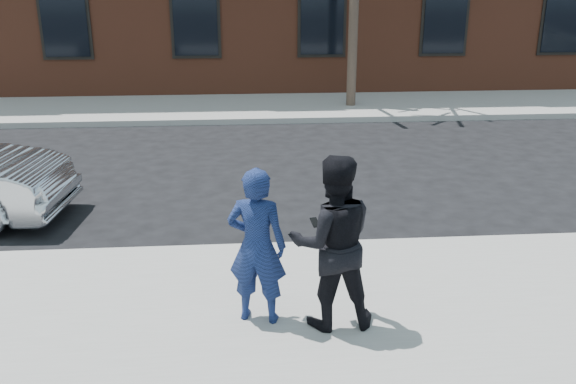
{
  "coord_description": "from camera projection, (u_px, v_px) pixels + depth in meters",
  "views": [
    {
      "loc": [
        1.37,
        -5.96,
        3.52
      ],
      "look_at": [
        1.87,
        0.4,
        1.29
      ],
      "focal_mm": 38.0,
      "sensor_mm": 36.0,
      "label": 1
    }
  ],
  "objects": [
    {
      "name": "ground",
      "position": [
        121.0,
        319.0,
        6.67
      ],
      "size": [
        100.0,
        100.0,
        0.0
      ],
      "primitive_type": "plane",
      "color": "black",
      "rests_on": "ground"
    },
    {
      "name": "near_sidewalk",
      "position": [
        116.0,
        326.0,
        6.41
      ],
      "size": [
        50.0,
        3.5,
        0.15
      ],
      "primitive_type": "cube",
      "color": "gray",
      "rests_on": "ground"
    },
    {
      "name": "near_curb",
      "position": [
        141.0,
        253.0,
        8.11
      ],
      "size": [
        50.0,
        0.1,
        0.15
      ],
      "primitive_type": "cube",
      "color": "#999691",
      "rests_on": "ground"
    },
    {
      "name": "far_sidewalk",
      "position": [
        192.0,
        108.0,
        17.24
      ],
      "size": [
        50.0,
        3.5,
        0.15
      ],
      "primitive_type": "cube",
      "color": "gray",
      "rests_on": "ground"
    },
    {
      "name": "far_curb",
      "position": [
        187.0,
        122.0,
        15.54
      ],
      "size": [
        50.0,
        0.1,
        0.15
      ],
      "primitive_type": "cube",
      "color": "#999691",
      "rests_on": "ground"
    },
    {
      "name": "man_hoodie",
      "position": [
        257.0,
        246.0,
        6.14
      ],
      "size": [
        0.69,
        0.57,
        1.66
      ],
      "rotation": [
        0.0,
        0.0,
        2.88
      ],
      "color": "navy",
      "rests_on": "near_sidewalk"
    },
    {
      "name": "man_peacoat",
      "position": [
        333.0,
        243.0,
        6.04
      ],
      "size": [
        0.91,
        0.72,
        1.81
      ],
      "rotation": [
        0.0,
        0.0,
        3.18
      ],
      "color": "black",
      "rests_on": "near_sidewalk"
    }
  ]
}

